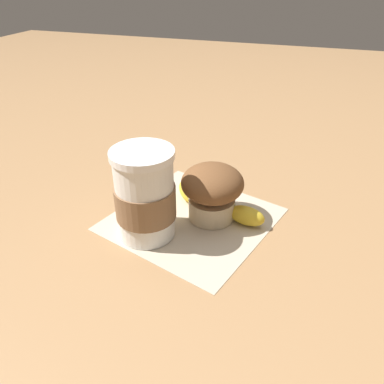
% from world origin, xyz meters
% --- Properties ---
extents(ground_plane, '(3.00, 3.00, 0.00)m').
position_xyz_m(ground_plane, '(0.00, 0.00, 0.00)').
color(ground_plane, '#A87C51').
extents(paper_napkin, '(0.29, 0.29, 0.00)m').
position_xyz_m(paper_napkin, '(0.00, 0.00, 0.00)').
color(paper_napkin, beige).
rests_on(paper_napkin, ground_plane).
extents(coffee_cup, '(0.09, 0.09, 0.14)m').
position_xyz_m(coffee_cup, '(-0.06, 0.05, 0.07)').
color(coffee_cup, white).
rests_on(coffee_cup, paper_napkin).
extents(muffin, '(0.10, 0.10, 0.09)m').
position_xyz_m(muffin, '(0.02, -0.03, 0.05)').
color(muffin, beige).
rests_on(muffin, paper_napkin).
extents(banana, '(0.09, 0.17, 0.03)m').
position_xyz_m(banana, '(0.03, -0.03, 0.02)').
color(banana, gold).
rests_on(banana, paper_napkin).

